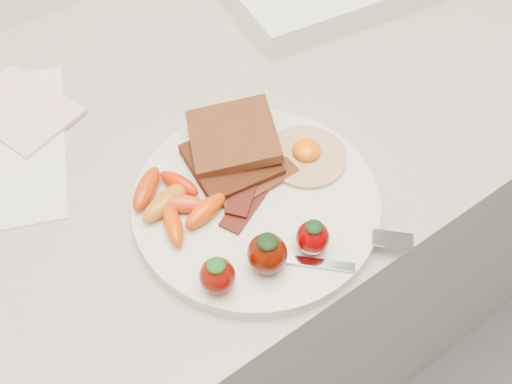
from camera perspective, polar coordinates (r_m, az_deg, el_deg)
counter at (r=1.09m, az=-4.25°, el=-9.03°), size 2.00×0.60×0.90m
plate at (r=0.63m, az=0.00°, el=-1.04°), size 0.27×0.27×0.02m
toast_lower at (r=0.64m, az=-2.49°, el=3.10°), size 0.10×0.10×0.01m
toast_upper at (r=0.65m, az=-2.31°, el=5.62°), size 0.13×0.13×0.02m
fried_egg at (r=0.65m, az=5.07°, el=3.74°), size 0.12×0.12×0.02m
bacon_strips at (r=0.62m, az=-0.34°, el=0.45°), size 0.11×0.09×0.01m
baby_carrots at (r=0.61m, az=-8.22°, el=-0.96°), size 0.10×0.11×0.02m
strawberries at (r=0.55m, az=0.94°, el=-6.33°), size 0.13×0.05×0.05m
fork at (r=0.58m, az=8.92°, el=-5.88°), size 0.15×0.09×0.00m
notepad at (r=0.78m, az=-22.58°, el=7.66°), size 0.14×0.16×0.01m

